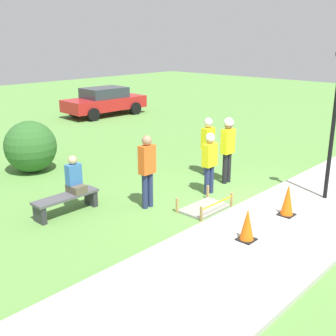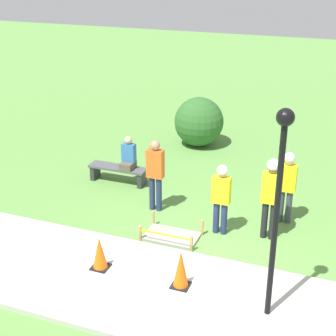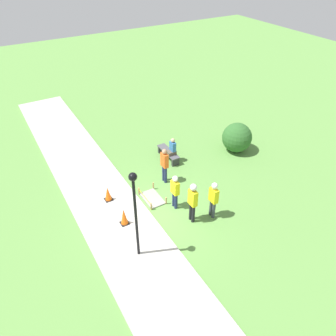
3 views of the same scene
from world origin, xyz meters
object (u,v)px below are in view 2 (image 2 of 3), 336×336
Objects in this scene: worker_assistant at (287,182)px; park_bench at (118,171)px; worker_trainee at (221,194)px; traffic_cone_near_patch at (100,253)px; worker_supervisor at (271,191)px; lamppost_near at (279,186)px; bystander_in_orange_shirt at (155,171)px; person_seated_on_bench at (128,156)px; traffic_cone_far_patch at (181,269)px.

park_bench is at bearing 172.60° from worker_assistant.
worker_trainee is (3.36, -1.64, 0.65)m from park_bench.
worker_assistant reaches higher than traffic_cone_near_patch.
park_bench is 0.86× the size of worker_supervisor.
worker_trainee reaches higher than park_bench.
bystander_in_orange_shirt is at bearing 137.92° from lamppost_near.
person_seated_on_bench reaches higher than park_bench.
traffic_cone_near_patch is 0.38× the size of bystander_in_orange_shirt.
traffic_cone_far_patch is at bearing -50.58° from park_bench.
worker_supervisor reaches higher than park_bench.
traffic_cone_far_patch is 0.42× the size of bystander_in_orange_shirt.
lamppost_near is at bearing -42.08° from bystander_in_orange_shirt.
worker_supervisor is 1.08m from worker_trainee.
traffic_cone_far_patch is at bearing -114.58° from worker_supervisor.
worker_supervisor reaches higher than bystander_in_orange_shirt.
worker_supervisor is 0.51× the size of lamppost_near.
lamppost_near is (3.35, -0.17, 2.10)m from traffic_cone_near_patch.
park_bench is (-3.26, 3.97, -0.15)m from traffic_cone_far_patch.
worker_supervisor is (1.14, 2.50, 0.68)m from traffic_cone_far_patch.
worker_trainee is 1.85m from bystander_in_orange_shirt.
worker_trainee is (0.09, 2.32, 0.50)m from traffic_cone_far_patch.
traffic_cone_far_patch is at bearing 0.40° from traffic_cone_near_patch.
lamppost_near is (4.93, -4.15, 2.21)m from park_bench.
worker_supervisor is 0.90m from worker_assistant.
worker_assistant is at bearing 39.63° from worker_trainee.
worker_assistant is 0.97× the size of bystander_in_orange_shirt.
worker_trainee is at bearing -140.37° from worker_assistant.
bystander_in_orange_shirt is at bearing -42.78° from person_seated_on_bench.
person_seated_on_bench is at bearing 137.22° from bystander_in_orange_shirt.
worker_assistant is at bearing -7.40° from park_bench.
person_seated_on_bench is 4.37m from worker_assistant.
bystander_in_orange_shirt is (-3.04, -0.53, -0.00)m from worker_assistant.
person_seated_on_bench is 4.39m from worker_supervisor.
traffic_cone_far_patch is at bearing -53.66° from person_seated_on_bench.
bystander_in_orange_shirt is (-2.83, 0.34, -0.11)m from worker_supervisor.
bystander_in_orange_shirt is (1.58, -1.13, 0.71)m from park_bench.
traffic_cone_far_patch is (1.69, 0.01, 0.04)m from traffic_cone_near_patch.
worker_trainee is at bearing -16.19° from bystander_in_orange_shirt.
park_bench is 3.80m from worker_trainee.
traffic_cone_near_patch is at bearing -131.98° from worker_assistant.
worker_assistant is (3.04, 3.38, 0.60)m from traffic_cone_near_patch.
worker_trainee is (-1.26, -1.04, -0.06)m from worker_assistant.
worker_supervisor reaches higher than worker_assistant.
traffic_cone_far_patch is 0.85× the size of person_seated_on_bench.
traffic_cone_far_patch is at bearing 173.68° from lamppost_near.
park_bench is at bearing 129.42° from traffic_cone_far_patch.
lamppost_near is at bearing -57.93° from worker_trainee.
lamppost_near is (0.31, -3.55, 1.50)m from worker_assistant.
worker_supervisor is 1.14× the size of worker_trainee.
worker_assistant is (0.21, 0.87, -0.11)m from worker_supervisor.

